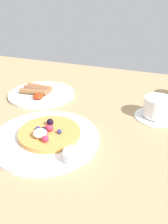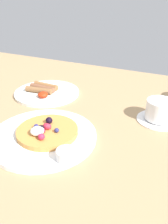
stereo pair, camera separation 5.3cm
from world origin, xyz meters
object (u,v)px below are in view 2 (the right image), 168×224
(coffee_cup, at_px, (160,109))
(syrup_ramekin, at_px, (66,155))
(pancake_plate, at_px, (43,136))
(breakfast_plate, at_px, (47,93))
(coffee_saucer, at_px, (158,119))

(coffee_cup, bearing_deg, syrup_ramekin, -117.46)
(pancake_plate, distance_m, syrup_ramekin, 0.13)
(pancake_plate, bearing_deg, breakfast_plate, 122.27)
(syrup_ramekin, distance_m, coffee_cup, 0.34)
(pancake_plate, distance_m, breakfast_plate, 0.30)
(coffee_saucer, relative_size, coffee_cup, 1.20)
(coffee_saucer, distance_m, coffee_cup, 0.03)
(pancake_plate, bearing_deg, coffee_saucer, 41.64)
(syrup_ramekin, relative_size, coffee_saucer, 0.35)
(pancake_plate, relative_size, syrup_ramekin, 6.36)
(syrup_ramekin, relative_size, coffee_cup, 0.42)
(breakfast_plate, bearing_deg, coffee_cup, -2.59)
(pancake_plate, relative_size, breakfast_plate, 1.17)
(coffee_cup, bearing_deg, pancake_plate, -138.26)
(breakfast_plate, xyz_separation_m, coffee_cup, (0.43, -0.02, 0.03))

